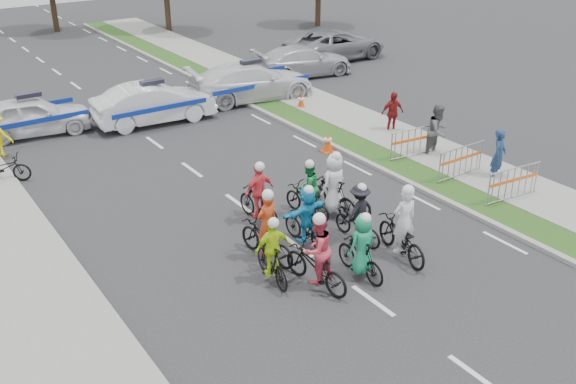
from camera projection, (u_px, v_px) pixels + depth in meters
ground at (373, 301)px, 14.51m from camera, size 90.00×90.00×0.00m
curb_right at (389, 173)px, 20.81m from camera, size 0.20×60.00×0.12m
grass_strip at (405, 168)px, 21.17m from camera, size 1.20×60.00×0.11m
sidewalk_right at (443, 156)px, 22.09m from camera, size 2.40×60.00×0.13m
sidewalk_left at (18, 288)px, 14.87m from camera, size 3.00×60.00×0.13m
rider_0 at (402, 234)px, 15.95m from camera, size 1.04×2.09×2.04m
rider_1 at (361, 252)px, 15.13m from camera, size 0.74×1.67×1.75m
rider_2 at (316, 260)px, 14.73m from camera, size 0.97×2.02×1.97m
rider_3 at (272, 256)px, 14.98m from camera, size 0.91×1.69×1.72m
rider_4 at (358, 218)px, 16.69m from camera, size 0.97×1.70×1.70m
rider_5 at (307, 220)px, 16.48m from camera, size 1.42×1.69×1.73m
rider_6 at (267, 236)px, 15.88m from camera, size 0.94×2.00×1.96m
rider_7 at (333, 191)px, 17.98m from camera, size 0.89×1.93×1.97m
rider_8 at (307, 195)px, 17.96m from camera, size 0.83×1.79×1.76m
rider_9 at (259, 199)px, 17.62m from camera, size 0.96×1.79×1.85m
police_car_0 at (32, 116)px, 23.92m from camera, size 4.51×2.40×1.46m
police_car_1 at (154, 103)px, 25.12m from camera, size 4.85×2.02×1.56m
police_car_2 at (251, 82)px, 27.83m from camera, size 5.85×3.12×1.61m
civilian_sedan at (303, 61)px, 31.38m from camera, size 5.25×2.75×1.45m
civilian_suv at (335, 45)px, 34.33m from camera, size 5.75×2.70×1.59m
spectator_0 at (499, 155)px, 20.17m from camera, size 0.71×0.59×1.68m
spectator_1 at (438, 131)px, 21.87m from camera, size 1.04×0.88×1.86m
spectator_2 at (392, 113)px, 24.03m from camera, size 0.99×0.56×1.60m
barrier_0 at (513, 185)px, 18.80m from camera, size 2.04×0.72×1.12m
barrier_1 at (460, 163)px, 20.29m from camera, size 2.00×0.50×1.12m
barrier_2 at (414, 144)px, 21.81m from camera, size 2.05×0.74×1.12m
cone_0 at (328, 143)px, 22.51m from camera, size 0.40×0.40×0.70m
cone_1 at (301, 102)px, 26.78m from camera, size 0.40×0.40×0.70m
parked_bike at (3, 168)px, 20.21m from camera, size 1.77×1.37×0.90m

